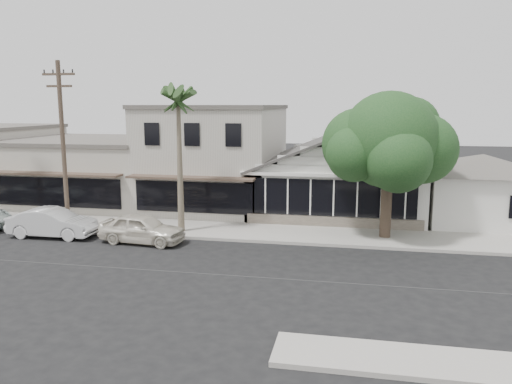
% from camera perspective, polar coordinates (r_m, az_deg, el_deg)
% --- Properties ---
extents(ground, '(140.00, 140.00, 0.00)m').
position_cam_1_polar(ground, '(20.62, -6.50, -9.24)').
color(ground, black).
rests_on(ground, ground).
extents(sidewalk_north, '(90.00, 3.50, 0.15)m').
position_cam_1_polar(sidewalk_north, '(29.66, -17.40, -3.54)').
color(sidewalk_north, '#9E9991').
rests_on(sidewalk_north, ground).
extents(corner_shop, '(10.40, 8.60, 5.10)m').
position_cam_1_polar(corner_shop, '(31.30, 9.21, 2.21)').
color(corner_shop, silver).
rests_on(corner_shop, ground).
extents(side_cottage, '(6.00, 6.00, 3.00)m').
position_cam_1_polar(side_cottage, '(31.34, 24.24, -0.60)').
color(side_cottage, silver).
rests_on(side_cottage, ground).
extents(row_building_near, '(8.00, 10.00, 6.50)m').
position_cam_1_polar(row_building_near, '(33.46, -4.55, 3.89)').
color(row_building_near, beige).
rests_on(row_building_near, ground).
extents(row_building_midnear, '(10.00, 10.00, 4.20)m').
position_cam_1_polar(row_building_midnear, '(37.04, -18.06, 2.23)').
color(row_building_midnear, '#B1AB9F').
rests_on(row_building_midnear, ground).
extents(utility_pole, '(1.80, 0.24, 9.00)m').
position_cam_1_polar(utility_pole, '(28.15, -21.20, 5.27)').
color(utility_pole, brown).
rests_on(utility_pole, ground).
extents(car_0, '(4.41, 2.08, 1.46)m').
position_cam_1_polar(car_0, '(25.32, -12.91, -4.08)').
color(car_0, beige).
rests_on(car_0, ground).
extents(car_1, '(4.55, 1.65, 1.49)m').
position_cam_1_polar(car_1, '(27.83, -22.24, -3.28)').
color(car_1, silver).
rests_on(car_1, ground).
extents(shade_tree, '(6.71, 6.06, 7.44)m').
position_cam_1_polar(shade_tree, '(25.68, 14.79, 5.47)').
color(shade_tree, '#4B3B2D').
rests_on(shade_tree, ground).
extents(palm_east, '(3.09, 3.09, 8.14)m').
position_cam_1_polar(palm_east, '(26.01, -8.90, 10.35)').
color(palm_east, '#726651').
rests_on(palm_east, ground).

